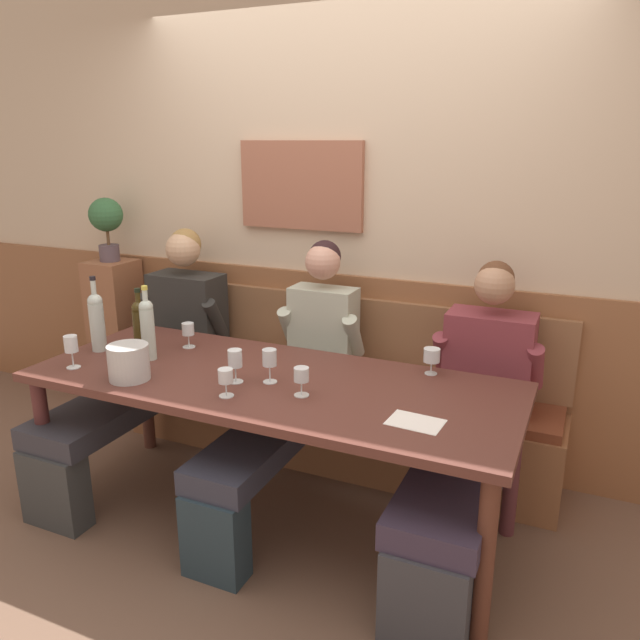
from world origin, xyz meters
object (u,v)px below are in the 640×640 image
at_px(wine_glass_right_end, 71,345).
at_px(wall_bench, 330,413).
at_px(wine_bottle_clear_water, 97,320).
at_px(wine_glass_center_rear, 302,376).
at_px(wine_glass_mid_left, 188,331).
at_px(wine_glass_center_front, 226,377).
at_px(person_center_right_seat, 473,415).
at_px(wine_glass_mid_right, 270,359).
at_px(ice_bucket, 129,362).
at_px(wine_glass_left_end, 235,360).
at_px(dining_table, 271,393).
at_px(wine_bottle_amber_mid, 140,324).
at_px(person_center_left_seat, 153,354).
at_px(wine_glass_near_bucket, 432,356).
at_px(person_left_seat, 293,382).
at_px(wine_bottle_green_tall, 148,327).
at_px(potted_plant, 106,221).

bearing_deg(wine_glass_right_end, wall_bench, 46.48).
distance_m(wine_bottle_clear_water, wine_glass_center_rear, 1.22).
height_order(wine_glass_mid_left, wine_glass_center_front, wine_glass_mid_left).
distance_m(person_center_right_seat, wine_glass_mid_right, 0.96).
relative_size(ice_bucket, wine_glass_left_end, 1.20).
relative_size(dining_table, wine_glass_center_rear, 17.86).
bearing_deg(wine_glass_mid_right, wall_bench, 91.80).
bearing_deg(wine_bottle_amber_mid, wine_glass_right_end, -114.60).
bearing_deg(wine_glass_center_front, wine_bottle_clear_water, 165.44).
height_order(person_center_left_seat, wine_glass_mid_left, person_center_left_seat).
bearing_deg(wine_bottle_amber_mid, wine_glass_near_bucket, 11.87).
bearing_deg(wall_bench, person_center_right_seat, -23.87).
bearing_deg(wine_bottle_clear_water, wine_glass_mid_left, 30.21).
xyz_separation_m(person_left_seat, wine_glass_right_end, (-0.89, -0.58, 0.26)).
bearing_deg(ice_bucket, wine_glass_mid_left, 92.65).
height_order(wine_glass_left_end, wine_glass_center_front, wine_glass_left_end).
relative_size(wine_glass_left_end, wine_glass_right_end, 0.96).
bearing_deg(wine_glass_near_bucket, ice_bucket, -153.10).
bearing_deg(wine_bottle_green_tall, person_center_left_seat, 128.16).
bearing_deg(wine_glass_center_front, ice_bucket, -178.49).
distance_m(wine_bottle_clear_water, potted_plant, 1.03).
distance_m(person_center_right_seat, wine_glass_mid_left, 1.49).
bearing_deg(dining_table, wine_glass_left_end, -137.69).
bearing_deg(wine_glass_center_front, person_center_right_seat, 31.67).
bearing_deg(person_center_right_seat, person_center_left_seat, 179.41).
distance_m(person_center_left_seat, wine_glass_mid_right, 1.07).
xyz_separation_m(person_center_right_seat, potted_plant, (-2.45, 0.42, 0.71)).
bearing_deg(wine_glass_right_end, ice_bucket, -0.76).
bearing_deg(wine_glass_mid_right, wine_bottle_amber_mid, 173.12).
distance_m(dining_table, person_center_left_seat, 1.01).
xyz_separation_m(wall_bench, wine_glass_mid_right, (0.02, -0.75, 0.59)).
bearing_deg(person_center_left_seat, wall_bench, 21.04).
height_order(wine_bottle_clear_water, wine_glass_left_end, wine_bottle_clear_water).
height_order(wall_bench, wine_glass_center_front, wall_bench).
relative_size(dining_table, wine_glass_mid_left, 17.07).
relative_size(wine_glass_center_rear, wine_glass_mid_right, 0.81).
bearing_deg(wine_glass_mid_right, person_center_left_seat, 158.53).
height_order(dining_table, wine_glass_mid_right, wine_glass_mid_right).
xyz_separation_m(person_center_right_seat, wine_glass_right_end, (-1.79, -0.59, 0.27)).
bearing_deg(wall_bench, potted_plant, 178.74).
height_order(wine_glass_left_end, wine_glass_near_bucket, wine_glass_left_end).
xyz_separation_m(wine_glass_center_rear, wine_glass_near_bucket, (0.44, 0.47, 0.00)).
height_order(wine_bottle_amber_mid, wine_glass_center_rear, wine_bottle_amber_mid).
xyz_separation_m(wine_bottle_green_tall, wine_glass_mid_left, (0.07, 0.23, -0.07)).
bearing_deg(wine_bottle_amber_mid, potted_plant, 139.43).
distance_m(person_center_left_seat, person_center_right_seat, 1.82).
bearing_deg(ice_bucket, potted_plant, 134.74).
xyz_separation_m(wall_bench, wine_bottle_clear_water, (-0.99, -0.72, 0.64)).
bearing_deg(person_center_right_seat, wine_glass_center_rear, -145.93).
xyz_separation_m(wall_bench, potted_plant, (-1.58, 0.03, 1.03)).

